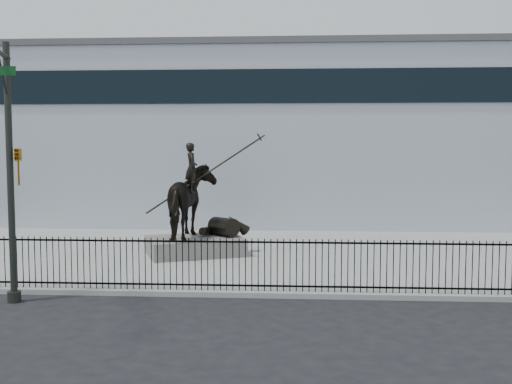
{
  "coord_description": "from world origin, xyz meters",
  "views": [
    {
      "loc": [
        0.59,
        -15.41,
        4.33
      ],
      "look_at": [
        -0.74,
        6.0,
        2.58
      ],
      "focal_mm": 42.0,
      "sensor_mm": 36.0,
      "label": 1
    }
  ],
  "objects": [
    {
      "name": "picket_fence",
      "position": [
        0.0,
        1.25,
        0.9
      ],
      "size": [
        22.1,
        0.1,
        1.5
      ],
      "color": "black",
      "rests_on": "plaza"
    },
    {
      "name": "building",
      "position": [
        0.0,
        20.0,
        4.5
      ],
      "size": [
        44.0,
        14.0,
        9.0
      ],
      "primitive_type": "cube",
      "color": "silver",
      "rests_on": "ground"
    },
    {
      "name": "traffic_signal_left",
      "position": [
        -6.75,
        -0.62,
        4.03
      ],
      "size": [
        1.52,
        4.84,
        7.0
      ],
      "color": "#242722",
      "rests_on": "ground"
    },
    {
      "name": "plaza",
      "position": [
        0.0,
        7.0,
        0.07
      ],
      "size": [
        30.0,
        12.0,
        0.15
      ],
      "primitive_type": "cube",
      "color": "gray",
      "rests_on": "ground"
    },
    {
      "name": "ground",
      "position": [
        0.0,
        0.0,
        0.0
      ],
      "size": [
        120.0,
        120.0,
        0.0
      ],
      "primitive_type": "plane",
      "color": "black",
      "rests_on": "ground"
    },
    {
      "name": "statue_plinth",
      "position": [
        -3.09,
        6.68,
        0.47
      ],
      "size": [
        4.08,
        3.48,
        0.65
      ],
      "primitive_type": "cube",
      "rotation": [
        0.0,
        0.0,
        0.38
      ],
      "color": "#615E59",
      "rests_on": "plaza"
    },
    {
      "name": "equestrian_statue",
      "position": [
        -3.03,
        6.7,
        2.15
      ],
      "size": [
        4.12,
        3.39,
        3.74
      ],
      "rotation": [
        0.0,
        0.0,
        0.38
      ],
      "color": "black",
      "rests_on": "statue_plinth"
    }
  ]
}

